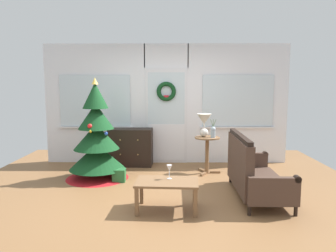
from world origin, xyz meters
name	(u,v)px	position (x,y,z in m)	size (l,w,h in m)	color
ground_plane	(164,194)	(0.00, 0.00, 0.00)	(6.76, 6.76, 0.00)	brown
back_wall_with_door	(166,104)	(0.00, 2.08, 1.28)	(5.20, 0.19, 2.55)	white
christmas_tree	(97,142)	(-1.24, 0.85, 0.67)	(1.13, 1.13, 1.82)	#4C331E
dresser_cabinet	(131,147)	(-0.74, 1.79, 0.39)	(0.91, 0.47, 0.78)	black
settee_sofa	(252,172)	(1.33, -0.10, 0.38)	(0.74, 1.58, 0.96)	black
side_table	(207,148)	(0.79, 1.20, 0.50)	(0.50, 0.48, 0.70)	brown
table_lamp	(204,122)	(0.73, 1.24, 0.99)	(0.28, 0.28, 0.44)	silver
flower_vase	(213,131)	(0.89, 1.14, 0.82)	(0.11, 0.10, 0.35)	#99ADBC
coffee_table	(167,185)	(0.05, -0.64, 0.35)	(0.87, 0.57, 0.41)	brown
wine_glass	(169,169)	(0.08, -0.54, 0.55)	(0.08, 0.08, 0.20)	silver
gift_box	(119,175)	(-0.81, 0.65, 0.11)	(0.22, 0.20, 0.22)	#266633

